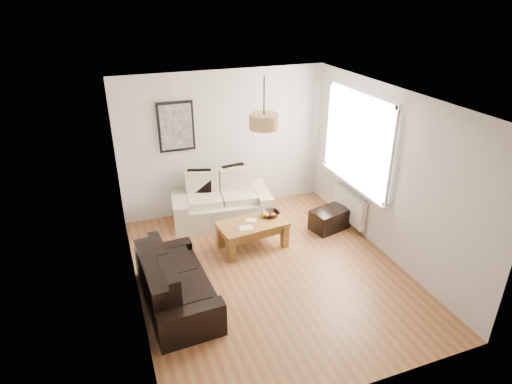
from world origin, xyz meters
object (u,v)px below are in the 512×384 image
object	(u,v)px
loveseat_cream	(221,199)
ottoman	(329,219)
sofa_leather	(176,281)
coffee_table	(252,235)

from	to	relation	value
loveseat_cream	ottoman	size ratio (longest dim) A/B	2.69
loveseat_cream	sofa_leather	distance (m)	2.33
sofa_leather	ottoman	world-z (taller)	sofa_leather
loveseat_cream	ottoman	distance (m)	1.95
coffee_table	loveseat_cream	bearing A→B (deg)	102.01
loveseat_cream	coffee_table	bearing A→B (deg)	-70.98
coffee_table	sofa_leather	bearing A→B (deg)	-145.93
loveseat_cream	sofa_leather	world-z (taller)	loveseat_cream
loveseat_cream	ottoman	xyz separation A→B (m)	(1.68, -0.97, -0.24)
ottoman	coffee_table	bearing A→B (deg)	-177.06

